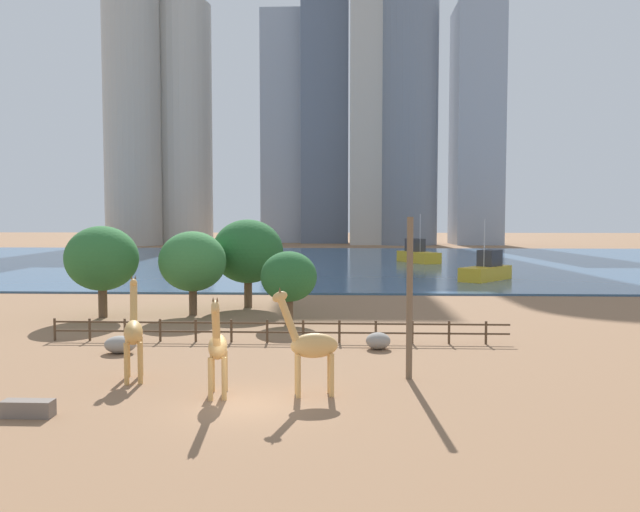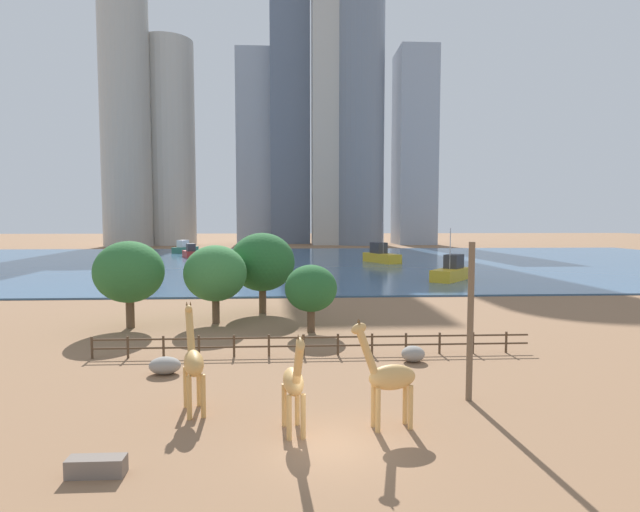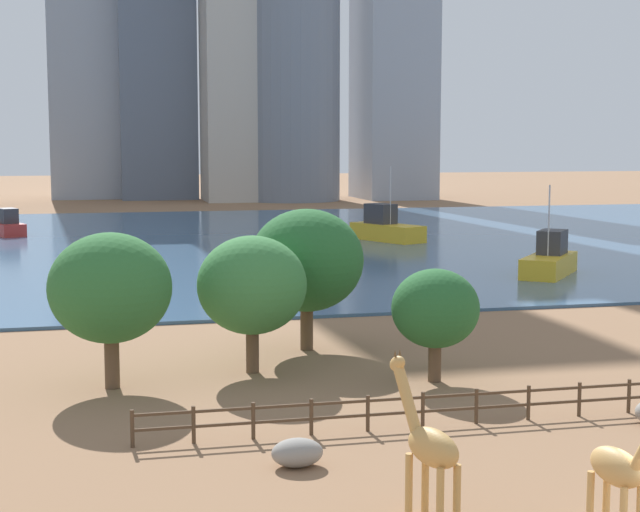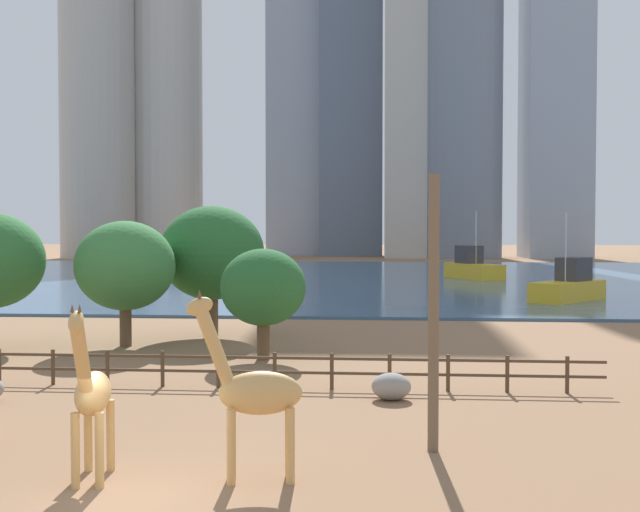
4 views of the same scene
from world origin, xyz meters
The scene contains 25 objects.
ground_plane centered at (0.00, 80.00, 0.00)m, with size 400.00×400.00×0.00m, color #8C6647.
harbor_water centered at (0.00, 77.00, 0.10)m, with size 180.00×86.00×0.20m, color #3D6084.
giraffe_tall centered at (-5.46, 3.62, 2.12)m, with size 1.45×3.09×4.47m.
giraffe_companion centered at (-1.22, 1.09, 1.99)m, with size 1.03×2.95×4.18m.
giraffe_young centered at (2.44, 1.44, 2.03)m, with size 2.72×1.07×4.37m.
utility_pole centered at (6.63, 4.23, 3.57)m, with size 0.28×0.28×7.13m, color brown.
boulder_near_fence centered at (-8.00, 8.83, 0.46)m, with size 1.66×1.21×0.91m, color gray.
boulder_by_pole centered at (5.59, 10.41, 0.45)m, with size 1.33×1.21×0.91m, color gray.
feeding_trough centered at (-7.48, -1.65, 0.30)m, with size 1.80×0.60×0.60m, color #72665B.
enclosure_fence centered at (-0.28, 12.00, 0.76)m, with size 26.12×0.14×1.30m.
tree_left_large centered at (0.02, 18.30, 3.16)m, with size 3.76×3.76×4.88m.
tree_center_broad centered at (-13.47, 20.34, 4.21)m, with size 5.10×5.10×6.53m.
tree_right_tall centered at (-3.93, 25.86, 4.44)m, with size 5.60×5.60×6.98m.
tree_left_small centered at (-7.32, 21.71, 3.93)m, with size 4.86×4.86×6.14m.
boat_ferry centered at (19.45, 46.76, 1.34)m, with size 6.89×7.59×6.82m.
boat_sailboat centered at (14.97, 74.23, 1.45)m, with size 6.24×8.86×7.53m.
boat_tug centered at (-22.99, 88.91, 1.19)m, with size 4.60×7.06×2.92m.
boat_barge centered at (-27.36, 103.73, 1.24)m, with size 5.39×7.35×3.07m.
skyline_tower_needle centered at (-2.24, 155.31, 54.44)m, with size 13.16×9.76×108.87m, color slate.
skyline_block_central centered at (-51.69, 138.08, 39.31)m, with size 14.53×14.53×78.62m, color #ADA89E.
skyline_tower_glass centered at (38.78, 147.85, 31.63)m, with size 12.20×15.69×63.26m, color #939EAD.
skyline_block_left centered at (-41.37, 147.89, 32.42)m, with size 16.58×16.58×64.83m, color #B7B2A8.
skyline_block_right centered at (19.71, 145.59, 49.07)m, with size 16.85×16.85×98.13m, color slate.
skyline_tower_short centered at (9.57, 146.52, 43.66)m, with size 9.44×12.18×87.32m, color #B7B2A8.
skyline_block_wide centered at (-12.07, 161.07, 33.17)m, with size 17.34×12.33×66.34m, color #939EAD.
Camera 1 is at (3.85, -23.02, 7.08)m, focal length 35.00 mm.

